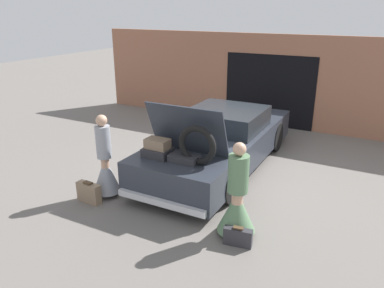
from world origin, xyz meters
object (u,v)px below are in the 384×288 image
at_px(car, 220,141).
at_px(suitcase_beside_right_person, 238,237).
at_px(person_left, 105,167).
at_px(person_right, 237,203).
at_px(suitcase_beside_left_person, 89,193).

distance_m(car, suitcase_beside_right_person, 3.19).
distance_m(person_left, suitcase_beside_right_person, 2.98).
bearing_deg(suitcase_beside_right_person, car, 118.98).
bearing_deg(person_right, suitcase_beside_right_person, -160.34).
relative_size(person_right, suitcase_beside_left_person, 3.13).
bearing_deg(person_right, suitcase_beside_left_person, 88.56).
bearing_deg(car, suitcase_beside_left_person, -118.23).
height_order(person_left, suitcase_beside_right_person, person_left).
height_order(suitcase_beside_left_person, suitcase_beside_right_person, suitcase_beside_left_person).
relative_size(person_left, suitcase_beside_left_person, 3.22).
xyz_separation_m(person_right, suitcase_beside_left_person, (-2.89, -0.30, -0.37)).
distance_m(car, person_left, 2.77).
relative_size(person_left, suitcase_beside_right_person, 3.57).
distance_m(person_left, suitcase_beside_left_person, 0.57).
bearing_deg(suitcase_beside_right_person, person_left, 172.75).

